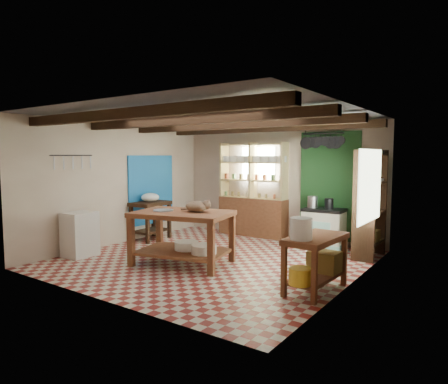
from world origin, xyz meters
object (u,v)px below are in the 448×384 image
Objects in this scene: work_table at (183,238)px; prep_table at (151,221)px; stove at (324,228)px; right_counter at (315,263)px; white_cabinet at (80,234)px; cat at (197,207)px.

prep_table is (-1.93, 1.13, -0.03)m from work_table.
work_table reaches higher than stove.
prep_table is at bearing 168.71° from right_counter.
prep_table is at bearing -158.07° from stove.
prep_table is at bearing 136.18° from work_table.
white_cabinet is 4.45m from right_counter.
white_cabinet is at bearing -167.81° from right_counter.
cat is at bearing -179.69° from right_counter.
cat is (0.23, 0.11, 0.56)m from work_table.
work_table is 2.07m from white_cabinet.
right_counter is at bearing -26.44° from cat.
stove is 3.80m from prep_table.
stove is at bearing 46.78° from work_table.
white_cabinet reaches higher than stove.
prep_table is 1.03× the size of white_cabinet.
prep_table is 4.53m from right_counter.
white_cabinet is at bearing -94.69° from prep_table.
work_table is 3.10m from stove.
work_table is at bearing -178.69° from cat.
right_counter is (2.45, -0.01, -0.07)m from work_table.
stove is 0.75× the size of right_counter.
right_counter is (4.40, 0.69, -0.03)m from white_cabinet.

